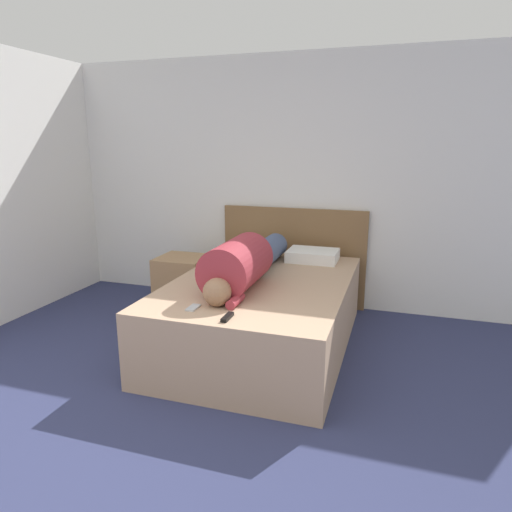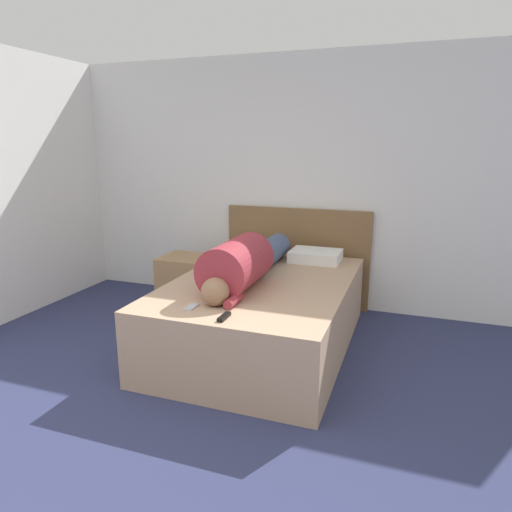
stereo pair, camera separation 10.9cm
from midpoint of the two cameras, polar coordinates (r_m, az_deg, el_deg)
wall_back at (r=4.91m, az=2.80°, el=9.06°), size 5.99×0.06×2.60m
bed at (r=3.95m, az=-0.09°, el=-7.16°), size 1.43×2.09×0.59m
headboard at (r=4.93m, az=4.01°, el=-0.07°), size 1.55×0.04×1.05m
nightstand at (r=4.83m, az=-9.70°, el=-3.45°), size 0.50×0.47×0.58m
person_lying at (r=3.75m, az=-2.26°, el=-0.84°), size 0.40×1.68×0.40m
pillow_near_headboard at (r=4.67m, az=-1.44°, el=0.73°), size 0.51×0.36×0.12m
pillow_second at (r=4.51m, az=6.43°, el=0.07°), size 0.48×0.36×0.11m
tv_remote at (r=3.04m, az=-4.63°, el=-7.63°), size 0.04×0.15×0.02m
cell_phone at (r=3.25m, az=-8.81°, el=-6.40°), size 0.06×0.13×0.01m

